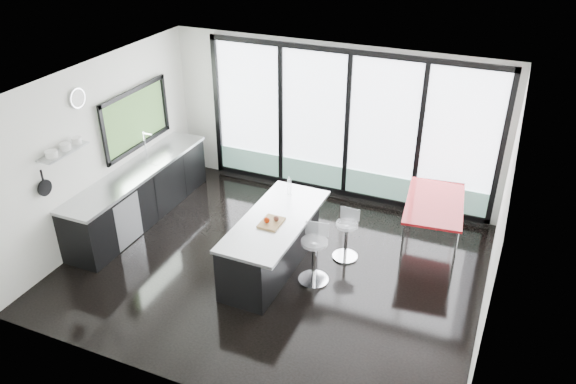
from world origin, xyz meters
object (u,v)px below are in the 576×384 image
at_px(bar_stool_far, 346,240).
at_px(red_table, 432,224).
at_px(bar_stool_near, 314,261).
at_px(island, 271,242).

relative_size(bar_stool_far, red_table, 0.42).
bearing_deg(bar_stool_near, island, 166.48).
height_order(bar_stool_far, red_table, red_table).
relative_size(island, bar_stool_near, 3.06).
xyz_separation_m(island, bar_stool_near, (0.70, -0.07, -0.09)).
height_order(bar_stool_near, red_table, red_table).
height_order(island, bar_stool_near, island).
xyz_separation_m(bar_stool_far, red_table, (1.13, 0.84, 0.09)).
bearing_deg(red_table, bar_stool_far, -143.55).
bearing_deg(island, bar_stool_far, 35.28).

